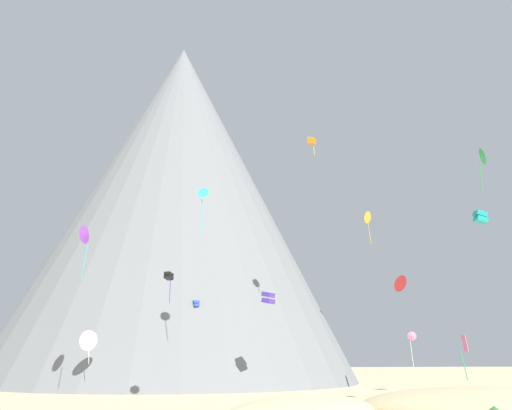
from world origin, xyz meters
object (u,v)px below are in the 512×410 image
object	(u,v)px
kite_gold_high	(367,218)
kite_cyan_mid	(203,194)
kite_rainbow_low	(465,348)
kite_green_mid	(481,157)
kite_indigo_low	(268,298)
kite_teal_mid	(480,217)
kite_orange_high	(312,141)
kite_violet_mid	(85,235)
kite_red_mid	(401,284)
kite_black_low	(169,276)
kite_blue_low	(196,303)
kite_pink_low	(412,337)
rock_massif	(186,215)
kite_white_low	(88,341)

from	to	relation	value
kite_gold_high	kite_cyan_mid	bearing A→B (deg)	-5.98
kite_rainbow_low	kite_green_mid	bearing A→B (deg)	-137.48
kite_indigo_low	kite_teal_mid	distance (m)	28.13
kite_orange_high	kite_violet_mid	xyz separation A→B (m)	(-28.49, -3.69, -14.53)
kite_indigo_low	kite_cyan_mid	bearing A→B (deg)	-19.50
kite_teal_mid	kite_gold_high	bearing A→B (deg)	-164.78
kite_red_mid	kite_black_low	bearing A→B (deg)	90.99
kite_gold_high	kite_rainbow_low	bearing A→B (deg)	44.82
kite_black_low	kite_indigo_low	bearing A→B (deg)	-111.57
kite_violet_mid	kite_blue_low	bearing A→B (deg)	-20.96
kite_green_mid	kite_pink_low	world-z (taller)	kite_green_mid
kite_pink_low	kite_violet_mid	xyz separation A→B (m)	(-45.28, -15.15, 11.28)
kite_cyan_mid	rock_massif	bearing A→B (deg)	-74.44
kite_green_mid	kite_red_mid	world-z (taller)	kite_green_mid
kite_green_mid	kite_orange_high	xyz separation A→B (m)	(-11.44, 22.91, 10.03)
kite_orange_high	kite_teal_mid	size ratio (longest dim) A/B	1.68
kite_green_mid	kite_gold_high	bearing A→B (deg)	-165.43
kite_indigo_low	kite_gold_high	bearing A→B (deg)	175.06
rock_massif	kite_black_low	bearing A→B (deg)	-91.11
kite_violet_mid	kite_orange_high	bearing A→B (deg)	-62.65
kite_blue_low	kite_pink_low	size ratio (longest dim) A/B	0.19
kite_blue_low	kite_black_low	bearing A→B (deg)	146.23
rock_massif	kite_violet_mid	distance (m)	47.29
kite_green_mid	kite_orange_high	distance (m)	27.50
kite_pink_low	kite_violet_mid	size ratio (longest dim) A/B	0.91
kite_orange_high	kite_pink_low	bearing A→B (deg)	156.60
kite_rainbow_low	kite_violet_mid	bearing A→B (deg)	108.54
rock_massif	kite_green_mid	bearing A→B (deg)	-65.43
kite_violet_mid	kite_cyan_mid	bearing A→B (deg)	-67.86
kite_black_low	kite_red_mid	distance (m)	35.66
rock_massif	kite_gold_high	distance (m)	38.51
kite_white_low	kite_violet_mid	distance (m)	15.39
kite_gold_high	kite_red_mid	distance (m)	15.13
kite_rainbow_low	kite_gold_high	size ratio (longest dim) A/B	0.80
kite_orange_high	kite_pink_low	distance (m)	32.86
rock_massif	kite_teal_mid	world-z (taller)	rock_massif
kite_green_mid	kite_indigo_low	xyz separation A→B (m)	(-17.43, 23.93, -11.22)
kite_pink_low	kite_white_low	xyz separation A→B (m)	(-45.72, -5.51, -0.71)
kite_black_low	kite_indigo_low	size ratio (longest dim) A/B	1.90
kite_rainbow_low	kite_teal_mid	size ratio (longest dim) A/B	2.67
rock_massif	kite_orange_high	size ratio (longest dim) A/B	28.75
kite_blue_low	kite_green_mid	xyz separation A→B (m)	(26.56, -34.64, 11.10)
kite_black_low	kite_teal_mid	size ratio (longest dim) A/B	2.21
kite_teal_mid	kite_black_low	bearing A→B (deg)	-91.00
kite_indigo_low	kite_pink_low	world-z (taller)	kite_indigo_low
kite_gold_high	kite_black_low	bearing A→B (deg)	-5.06
kite_pink_low	kite_red_mid	distance (m)	8.71
kite_indigo_low	kite_rainbow_low	bearing A→B (deg)	87.83
kite_rainbow_low	kite_green_mid	distance (m)	18.60
kite_teal_mid	kite_pink_low	bearing A→B (deg)	-172.64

